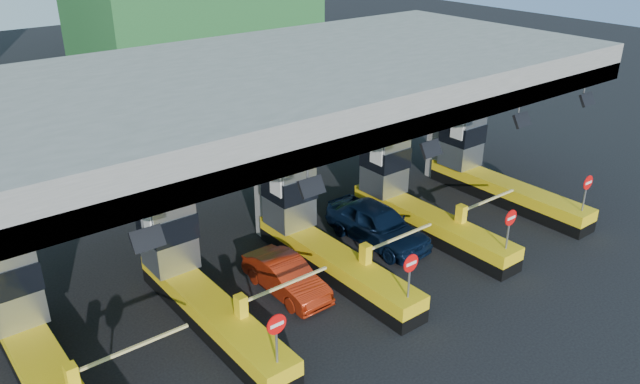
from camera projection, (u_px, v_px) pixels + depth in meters
ground at (318, 265)px, 23.36m from camera, size 120.00×120.00×0.00m
toll_canopy at (270, 89)px, 22.87m from camera, size 28.00×12.09×7.00m
toll_lane_far_left at (30, 333)px, 17.36m from camera, size 4.43×8.00×4.16m
toll_lane_left at (191, 274)px, 20.17m from camera, size 4.43×8.00×4.16m
toll_lane_center at (314, 229)px, 22.98m from camera, size 4.43×8.00×4.16m
toll_lane_right at (409, 194)px, 25.79m from camera, size 4.43×8.00×4.16m
toll_lane_far_right at (486, 166)px, 28.60m from camera, size 4.43×8.00×4.16m
van at (377, 224)px, 24.64m from camera, size 2.02×4.76×1.60m
red_car at (286, 277)px, 21.44m from camera, size 1.33×3.77×1.24m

